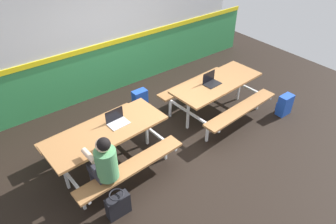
% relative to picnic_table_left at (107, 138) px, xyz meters
% --- Properties ---
extents(ground_plane, '(10.00, 10.00, 0.02)m').
position_rel_picnic_table_left_xyz_m(ground_plane, '(1.21, -0.20, -0.59)').
color(ground_plane, black).
extents(accent_backdrop, '(8.00, 0.14, 2.60)m').
position_rel_picnic_table_left_xyz_m(accent_backdrop, '(1.21, 2.11, 0.67)').
color(accent_backdrop, '#338C4C').
rests_on(accent_backdrop, ground).
extents(picnic_table_left, '(1.95, 1.66, 0.74)m').
position_rel_picnic_table_left_xyz_m(picnic_table_left, '(0.00, 0.00, 0.00)').
color(picnic_table_left, '#9E6B3D').
rests_on(picnic_table_left, ground).
extents(picnic_table_right, '(1.95, 1.66, 0.74)m').
position_rel_picnic_table_left_xyz_m(picnic_table_right, '(2.42, 0.00, 0.00)').
color(picnic_table_right, '#9E6B3D').
rests_on(picnic_table_right, ground).
extents(student_nearer, '(0.38, 0.53, 1.21)m').
position_rel_picnic_table_left_xyz_m(student_nearer, '(-0.35, -0.58, 0.13)').
color(student_nearer, '#2D2D38').
rests_on(student_nearer, ground).
extents(laptop_silver, '(0.33, 0.24, 0.22)m').
position_rel_picnic_table_left_xyz_m(laptop_silver, '(0.23, 0.05, 0.21)').
color(laptop_silver, silver).
rests_on(laptop_silver, picnic_table_left).
extents(laptop_dark, '(0.33, 0.24, 0.22)m').
position_rel_picnic_table_left_xyz_m(laptop_dark, '(2.27, 0.03, 0.21)').
color(laptop_dark, black).
rests_on(laptop_dark, picnic_table_right).
extents(backpack_dark, '(0.30, 0.22, 0.44)m').
position_rel_picnic_table_left_xyz_m(backpack_dark, '(1.28, 1.06, -0.36)').
color(backpack_dark, '#1E47B2').
rests_on(backpack_dark, ground).
extents(tote_bag_bright, '(0.34, 0.21, 0.43)m').
position_rel_picnic_table_left_xyz_m(tote_bag_bright, '(-0.39, -0.94, -0.38)').
color(tote_bag_bright, black).
rests_on(tote_bag_bright, ground).
extents(satchel_spare, '(0.30, 0.22, 0.44)m').
position_rel_picnic_table_left_xyz_m(satchel_spare, '(3.52, -0.89, -0.36)').
color(satchel_spare, '#1E47B2').
rests_on(satchel_spare, ground).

